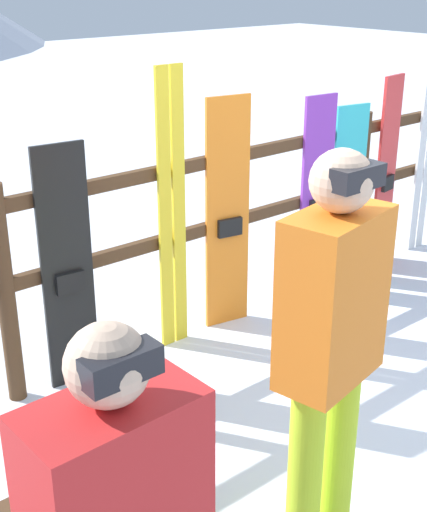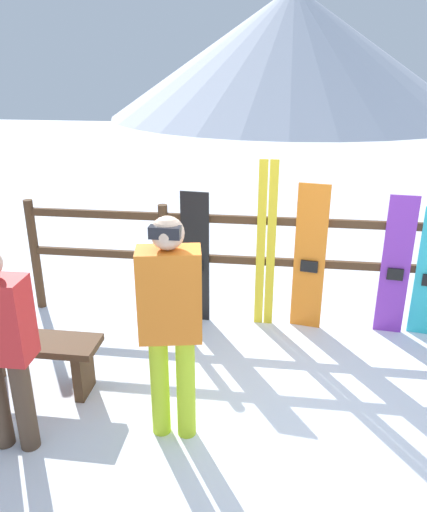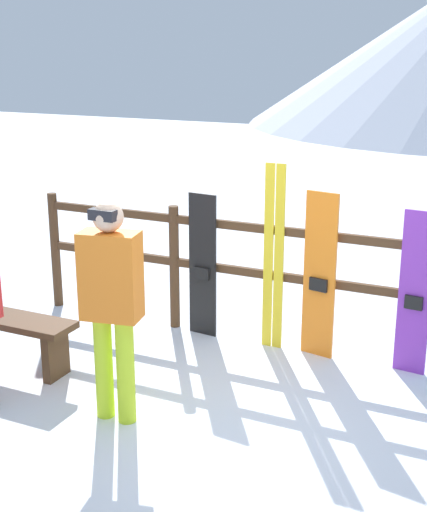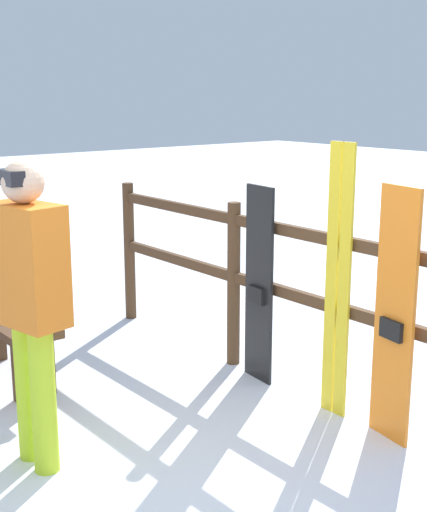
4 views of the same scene
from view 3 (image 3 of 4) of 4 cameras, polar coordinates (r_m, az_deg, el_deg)
ground_plane at (r=5.57m, az=2.77°, el=-13.75°), size 40.00×40.00×0.00m
fence at (r=6.65m, az=8.17°, el=-1.55°), size 6.03×0.10×1.27m
bench at (r=6.61m, az=-15.53°, el=-5.90°), size 1.13×0.36×0.49m
person_orange at (r=5.35m, az=-8.17°, el=-3.23°), size 0.48×0.32×1.73m
snowboard_black_stripe at (r=7.00m, az=-0.88°, el=-0.81°), size 0.30×0.08×1.44m
ski_pair_yellow at (r=6.68m, az=4.83°, el=-0.16°), size 0.19×0.02×1.78m
snowboard_orange at (r=6.57m, az=8.47°, el=-1.62°), size 0.32×0.10×1.56m
snowboard_purple at (r=6.41m, az=15.80°, el=-2.96°), size 0.28×0.08×1.47m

